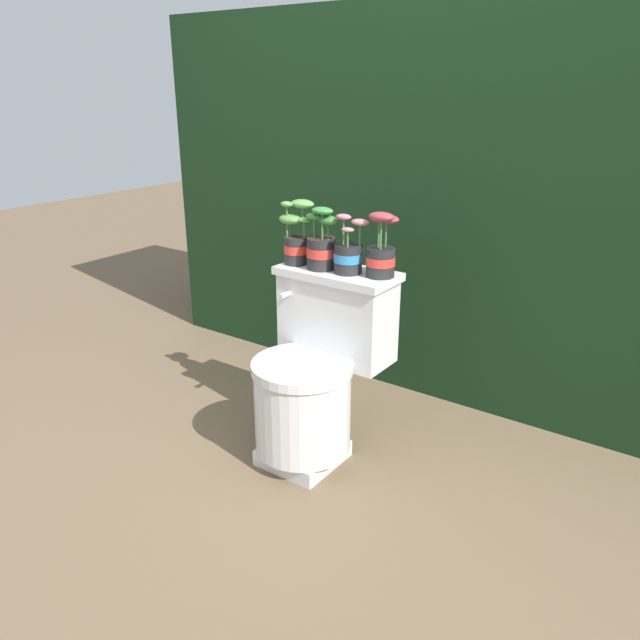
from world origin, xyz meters
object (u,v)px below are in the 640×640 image
object	(u,v)px
potted_plant_middle	(348,254)
potted_plant_midleft	(321,246)
toilet	(316,373)
potted_plant_midright	(381,251)
potted_plant_left	(296,238)

from	to	relation	value
potted_plant_middle	potted_plant_midleft	bearing A→B (deg)	-173.60
toilet	potted_plant_midleft	distance (m)	0.48
potted_plant_midright	potted_plant_left	bearing A→B (deg)	-173.65
toilet	potted_plant_middle	bearing A→B (deg)	66.95
toilet	potted_plant_midleft	size ratio (longest dim) A/B	3.01
toilet	potted_plant_middle	distance (m)	0.47
potted_plant_left	potted_plant_midleft	bearing A→B (deg)	-1.40
potted_plant_midleft	potted_plant_midright	world-z (taller)	potted_plant_midright
potted_plant_left	potted_plant_middle	bearing A→B (deg)	2.38
potted_plant_midleft	toilet	bearing A→B (deg)	-63.81
toilet	potted_plant_middle	xyz separation A→B (m)	(0.06, 0.13, 0.45)
potted_plant_middle	potted_plant_midright	size ratio (longest dim) A/B	0.92
potted_plant_midright	potted_plant_midleft	bearing A→B (deg)	-169.71
potted_plant_left	potted_plant_middle	world-z (taller)	potted_plant_left
potted_plant_middle	toilet	bearing A→B (deg)	-113.05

